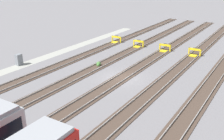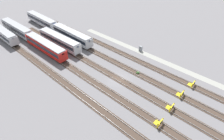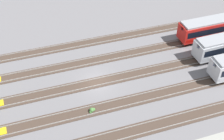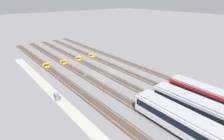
# 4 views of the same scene
# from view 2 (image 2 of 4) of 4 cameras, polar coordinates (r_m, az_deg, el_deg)

# --- Properties ---
(ground_plane) EXTENTS (400.00, 400.00, 0.00)m
(ground_plane) POSITION_cam_2_polar(r_m,az_deg,el_deg) (43.88, 2.19, -3.06)
(ground_plane) COLOR slate
(service_walkway) EXTENTS (54.00, 2.00, 0.01)m
(service_walkway) POSITION_cam_2_polar(r_m,az_deg,el_deg) (53.61, 12.18, 4.56)
(service_walkway) COLOR #9E9E93
(service_walkway) RESTS_ON ground
(rail_track_nearest) EXTENTS (90.00, 2.23, 0.21)m
(rail_track_nearest) POSITION_cam_2_polar(r_m,az_deg,el_deg) (50.33, 9.49, 2.56)
(rail_track_nearest) COLOR #47382D
(rail_track_nearest) RESTS_ON ground
(rail_track_near_inner) EXTENTS (90.00, 2.23, 0.21)m
(rail_track_near_inner) POSITION_cam_2_polar(r_m,az_deg,el_deg) (46.94, 6.09, -0.03)
(rail_track_near_inner) COLOR #47382D
(rail_track_near_inner) RESTS_ON ground
(rail_track_middle) EXTENTS (90.00, 2.24, 0.21)m
(rail_track_middle) POSITION_cam_2_polar(r_m,az_deg,el_deg) (43.85, 2.19, -3.01)
(rail_track_middle) COLOR #47382D
(rail_track_middle) RESTS_ON ground
(rail_track_far_inner) EXTENTS (90.00, 2.23, 0.21)m
(rail_track_far_inner) POSITION_cam_2_polar(r_m,az_deg,el_deg) (41.13, -2.30, -6.39)
(rail_track_far_inner) COLOR #47382D
(rail_track_far_inner) RESTS_ON ground
(rail_track_farthest) EXTENTS (90.00, 2.23, 0.21)m
(rail_track_farthest) POSITION_cam_2_polar(r_m,az_deg,el_deg) (38.86, -7.44, -10.17)
(rail_track_farthest) COLOR #47382D
(rail_track_farthest) RESTS_ON ground
(subway_car_front_row_leftmost) EXTENTS (18.03, 3.02, 3.70)m
(subway_car_front_row_leftmost) POSITION_cam_2_polar(r_m,az_deg,el_deg) (56.81, -20.86, 7.26)
(subway_car_front_row_leftmost) COLOR red
(subway_car_front_row_leftmost) RESTS_ON ground
(subway_car_front_row_left_inner) EXTENTS (18.03, 3.04, 3.70)m
(subway_car_front_row_left_inner) POSITION_cam_2_polar(r_m,az_deg,el_deg) (61.12, -12.99, 11.04)
(subway_car_front_row_left_inner) COLOR silver
(subway_car_front_row_left_inner) RESTS_ON ground
(subway_car_front_row_centre) EXTENTS (18.06, 3.26, 3.70)m
(subway_car_front_row_centre) POSITION_cam_2_polar(r_m,az_deg,el_deg) (58.81, -16.77, 9.25)
(subway_car_front_row_centre) COLOR silver
(subway_car_front_row_centre) RESTS_ON ground
(subway_car_front_row_right_inner) EXTENTS (18.05, 3.18, 3.70)m
(subway_car_front_row_right_inner) POSITION_cam_2_polar(r_m,az_deg,el_deg) (72.67, -28.61, 11.77)
(subway_car_front_row_right_inner) COLOR silver
(subway_car_front_row_right_inner) RESTS_ON ground
(subway_car_front_row_rightmost) EXTENTS (18.05, 3.16, 3.70)m
(subway_car_front_row_rightmost) POSITION_cam_2_polar(r_m,az_deg,el_deg) (76.38, -21.96, 14.82)
(subway_car_front_row_rightmost) COLOR silver
(subway_car_front_row_rightmost) RESTS_ON ground
(subway_car_back_row_leftmost) EXTENTS (18.00, 2.86, 3.70)m
(subway_car_back_row_leftmost) POSITION_cam_2_polar(r_m,az_deg,el_deg) (71.55, -32.11, 10.17)
(subway_car_back_row_leftmost) COLOR silver
(subway_car_back_row_leftmost) RESTS_ON ground
(bumper_stop_nearest_track) EXTENTS (1.37, 2.01, 1.22)m
(bumper_stop_nearest_track) POSITION_cam_2_polar(r_m,az_deg,el_deg) (45.96, 24.66, -4.18)
(bumper_stop_nearest_track) COLOR yellow
(bumper_stop_nearest_track) RESTS_ON ground
(bumper_stop_near_inner_track) EXTENTS (1.37, 2.01, 1.22)m
(bumper_stop_near_inner_track) POSITION_cam_2_polar(r_m,az_deg,el_deg) (42.30, 21.53, -7.33)
(bumper_stop_near_inner_track) COLOR yellow
(bumper_stop_near_inner_track) RESTS_ON ground
(bumper_stop_middle_track) EXTENTS (1.37, 2.01, 1.22)m
(bumper_stop_middle_track) POSITION_cam_2_polar(r_m,az_deg,el_deg) (38.84, 18.59, -11.44)
(bumper_stop_middle_track) COLOR yellow
(bumper_stop_middle_track) RESTS_ON ground
(bumper_stop_far_inner_track) EXTENTS (1.36, 2.00, 1.22)m
(bumper_stop_far_inner_track) POSITION_cam_2_polar(r_m,az_deg,el_deg) (35.73, 15.06, -16.28)
(bumper_stop_far_inner_track) COLOR yellow
(bumper_stop_far_inner_track) RESTS_ON ground
(electrical_cabinet) EXTENTS (0.90, 0.73, 1.60)m
(electrical_cabinet) POSITION_cam_2_polar(r_m,az_deg,el_deg) (55.11, 9.33, 6.93)
(electrical_cabinet) COLOR gray
(electrical_cabinet) RESTS_ON ground
(weed_clump) EXTENTS (0.92, 0.70, 0.64)m
(weed_clump) POSITION_cam_2_polar(r_m,az_deg,el_deg) (46.00, 8.42, -0.86)
(weed_clump) COLOR #4C7F3D
(weed_clump) RESTS_ON ground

